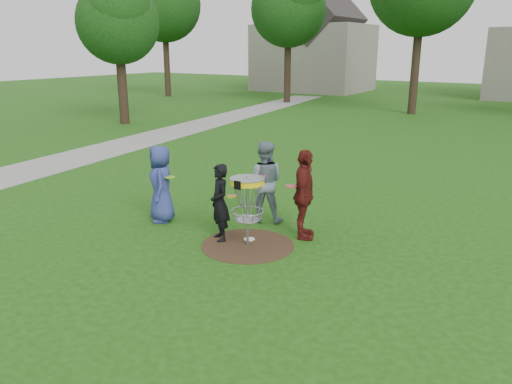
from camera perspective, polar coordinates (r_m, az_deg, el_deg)
The scene contains 10 objects.
ground at distance 9.68m, azimuth -0.96°, elevation -6.12°, with size 100.00×100.00×0.00m, color #19470F.
dirt_patch at distance 9.67m, azimuth -0.96°, elevation -6.09°, with size 1.80×1.80×0.01m, color #47331E.
concrete_path at distance 21.82m, azimuth -11.35°, elevation 6.24°, with size 2.20×40.00×0.02m, color #9E9E99.
player_blue at distance 10.96m, azimuth -10.81°, elevation 0.94°, with size 0.82×0.53×1.68m, color navy.
player_black at distance 9.73m, azimuth -4.16°, elevation -1.23°, with size 0.56×0.37×1.53m, color black.
player_grey at distance 10.75m, azimuth 0.93°, elevation 1.18°, with size 0.86×0.67×1.78m, color slate.
player_maroon at distance 9.81m, azimuth 5.50°, elevation -0.32°, with size 1.05×0.44×1.79m, color #591814.
disc_on_grass at distance 9.94m, azimuth -0.77°, elevation -5.42°, with size 0.22×0.22×0.02m, color white.
disc_golf_basket at distance 9.34m, azimuth -1.00°, elevation -0.32°, with size 0.66×0.67×1.38m.
held_discs at distance 10.04m, azimuth -2.15°, elevation 0.98°, with size 2.85×1.36×0.18m.
Camera 1 is at (4.96, -7.45, 3.68)m, focal length 35.00 mm.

